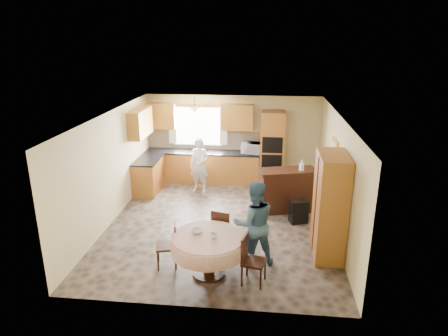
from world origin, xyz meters
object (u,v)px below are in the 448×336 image
oven_tower (272,149)px  chair_back (222,229)px  chair_right (250,257)px  cupboard (330,206)px  sideboard (287,191)px  dining_table (209,245)px  chair_left (170,242)px  person_sink (200,165)px  person_dining (254,223)px

oven_tower → chair_back: size_ratio=2.32×
oven_tower → chair_right: oven_tower is taller
cupboard → chair_back: 2.11m
oven_tower → chair_right: bearing=-94.5°
sideboard → dining_table: 3.32m
chair_left → chair_back: (0.90, 0.57, 0.03)m
chair_left → person_sink: person_sink is taller
cupboard → person_sink: cupboard is taller
oven_tower → dining_table: 4.91m
person_sink → person_dining: person_dining is taller
dining_table → person_dining: person_dining is taller
person_dining → person_sink: bearing=-81.7°
cupboard → chair_left: cupboard is taller
cupboard → person_sink: 4.27m
dining_table → chair_right: 0.76m
chair_right → person_sink: size_ratio=0.59×
chair_back → person_dining: 0.76m
person_sink → person_dining: (1.60, -3.49, 0.07)m
dining_table → chair_right: size_ratio=1.51×
cupboard → person_sink: bearing=135.1°
chair_left → chair_right: chair_right is taller
cupboard → dining_table: cupboard is taller
person_sink → chair_left: bearing=-75.6°
sideboard → chair_left: size_ratio=1.59×
chair_left → person_sink: 3.76m
dining_table → chair_back: chair_back is taller
oven_tower → cupboard: (1.07, -3.78, -0.04)m
dining_table → chair_right: (0.74, -0.16, -0.10)m
dining_table → person_dining: size_ratio=0.82×
chair_back → chair_right: size_ratio=1.04×
dining_table → oven_tower: bearing=76.7°
cupboard → chair_left: 3.08m
sideboard → cupboard: bearing=-85.4°
chair_back → person_dining: size_ratio=0.56×
sideboard → chair_back: 2.54m
sideboard → chair_back: (-1.34, -2.16, 0.01)m
dining_table → person_dining: 0.94m
oven_tower → person_sink: (-1.95, -0.78, -0.31)m
chair_right → person_dining: 0.72m
sideboard → person_sink: person_sink is taller
dining_table → person_sink: bearing=101.6°
chair_back → person_sink: bearing=-57.0°
chair_right → dining_table: bearing=90.4°
cupboard → chair_right: cupboard is taller
dining_table → chair_left: (-0.75, 0.22, -0.11)m
dining_table → chair_right: bearing=-12.4°
chair_left → person_dining: 1.58m
dining_table → sideboard: bearing=63.3°
dining_table → chair_back: (0.15, 0.80, -0.09)m
sideboard → chair_back: sideboard is taller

